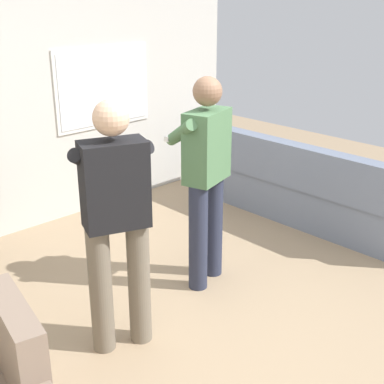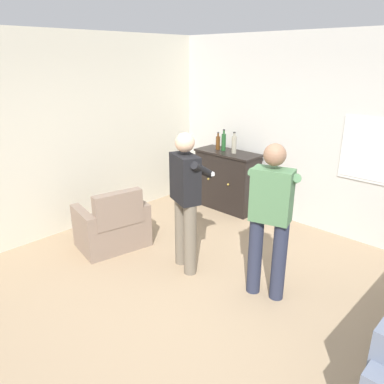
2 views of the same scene
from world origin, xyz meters
name	(u,v)px [view 1 (image 1 of 2)]	position (x,y,z in m)	size (l,w,h in m)	color
ground	(226,335)	(0.00, 0.00, 0.00)	(10.40, 10.40, 0.00)	#9E8466
wall_back_with_window	(24,87)	(0.02, 2.66, 1.40)	(5.20, 0.15, 2.80)	beige
couch	(301,189)	(2.03, 0.83, 0.34)	(0.57, 2.58, 0.85)	slate
person_standing_left	(116,217)	(-0.57, 0.44, 0.94)	(0.52, 0.52, 1.68)	#6B6051
person_standing_right	(205,173)	(0.44, 0.65, 0.94)	(0.54, 0.52, 1.68)	#282D42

